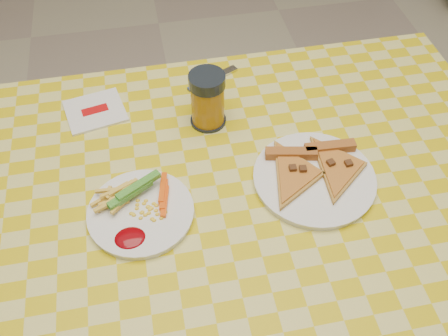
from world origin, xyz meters
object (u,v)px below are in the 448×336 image
(plate_left, at_px, (141,213))
(drink_glass, at_px, (208,100))
(plate_right, at_px, (314,179))
(table, at_px, (220,221))

(plate_left, bearing_deg, drink_glass, 53.36)
(plate_left, xyz_separation_m, drink_glass, (0.17, 0.23, 0.06))
(plate_right, height_order, drink_glass, drink_glass)
(plate_left, height_order, drink_glass, drink_glass)
(plate_left, distance_m, plate_right, 0.35)
(drink_glass, bearing_deg, plate_left, -126.64)
(table, relative_size, drink_glass, 9.96)
(plate_left, bearing_deg, table, 3.22)
(drink_glass, bearing_deg, table, -94.33)
(table, xyz_separation_m, drink_glass, (0.02, 0.22, 0.14))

